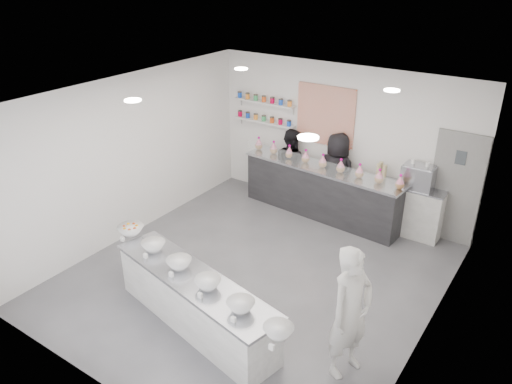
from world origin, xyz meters
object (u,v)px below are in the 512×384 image
espresso_machine (418,177)px  staff_left (291,165)px  prep_counter (195,301)px  staff_right (336,174)px  woman_prep (350,313)px  espresso_ledge (407,210)px  back_bar (321,192)px

espresso_machine → staff_left: 2.69m
espresso_machine → staff_left: (-2.66, -0.01, -0.39)m
prep_counter → staff_left: 4.38m
staff_right → woman_prep: bearing=121.0°
prep_counter → espresso_ledge: size_ratio=2.25×
espresso_machine → staff_right: staff_right is taller
back_bar → espresso_ledge: bearing=13.4°
back_bar → woman_prep: bearing=-53.5°
espresso_ledge → espresso_machine: espresso_machine is taller
staff_left → staff_right: bearing=-168.2°
espresso_ledge → staff_right: size_ratio=0.77×
prep_counter → espresso_machine: size_ratio=5.27×
espresso_machine → woman_prep: (0.45, -3.84, -0.30)m
espresso_ledge → espresso_machine: bearing=0.0°
prep_counter → staff_left: bearing=114.9°
prep_counter → back_bar: bearing=103.5°
woman_prep → prep_counter: bearing=119.4°
staff_left → staff_right: (1.06, 0.00, 0.05)m
back_bar → staff_left: (-0.87, 0.25, 0.28)m
staff_left → staff_right: 1.06m
espresso_ledge → staff_left: (-2.54, -0.01, 0.32)m
woman_prep → staff_right: (-2.06, 3.83, -0.04)m
staff_right → back_bar: bearing=55.8°
prep_counter → espresso_machine: bearing=80.4°
prep_counter → espresso_machine: 4.66m
espresso_ledge → woman_prep: woman_prep is taller
woman_prep → staff_right: woman_prep is taller
espresso_machine → staff_right: (-1.61, -0.01, -0.33)m
woman_prep → staff_right: bearing=46.4°
prep_counter → back_bar: back_bar is taller
espresso_ledge → woman_prep: size_ratio=0.73×
espresso_ledge → staff_right: 1.53m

